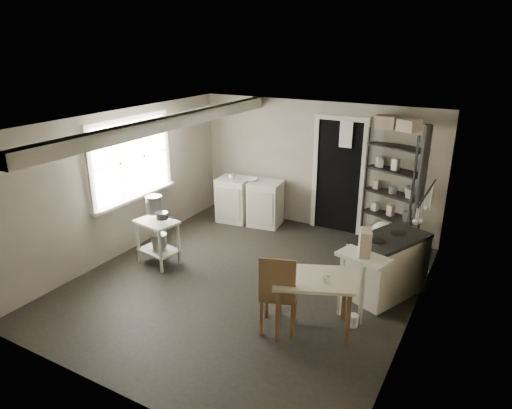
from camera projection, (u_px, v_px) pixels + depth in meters
The scene contains 31 objects.
floor at pixel (246, 282), 6.56m from camera, with size 5.00×5.00×0.00m, color black.
ceiling at pixel (244, 123), 5.77m from camera, with size 5.00×5.00×0.00m, color silver.
wall_back at pixel (315, 166), 8.22m from camera, with size 4.50×0.02×2.30m, color #9F9788.
wall_front at pixel (105, 292), 4.11m from camera, with size 4.50×0.02×2.30m, color #9F9788.
wall_left at pixel (122, 184), 7.19m from camera, with size 0.02×5.00×2.30m, color #9F9788.
wall_right at pixel (417, 241), 5.13m from camera, with size 0.02×5.00×2.30m, color #9F9788.
window at pixel (131, 159), 7.22m from camera, with size 0.12×1.76×1.28m, color silver, non-canonical shape.
doorway at pixel (338, 177), 8.04m from camera, with size 0.96×0.10×2.08m, color silver, non-canonical shape.
ceiling_beam at pixel (170, 123), 6.35m from camera, with size 0.18×5.00×0.18m, color silver, non-canonical shape.
wallpaper_panel at pixel (416, 241), 5.14m from camera, with size 0.01×5.00×2.30m, color beige, non-canonical shape.
utensil_rail at pixel (426, 192), 5.52m from camera, with size 0.06×1.20×0.44m, color #A6A6A8, non-canonical shape.
prep_table at pixel (158, 239), 7.00m from camera, with size 0.62×0.44×0.71m, color silver, non-canonical shape.
stockpot at pixel (154, 204), 6.90m from camera, with size 0.25×0.25×0.27m, color #A6A6A8.
saucepan at pixel (162, 216), 6.71m from camera, with size 0.18×0.18×0.10m, color #A6A6A8.
bucket at pixel (159, 242), 6.95m from camera, with size 0.23×0.23×0.25m, color #A6A6A8.
base_cabinets at pixel (249, 199), 8.58m from camera, with size 1.27×0.55×0.84m, color beige, non-canonical shape.
mixing_bowl at pixel (252, 175), 8.35m from camera, with size 0.29×0.29×0.07m, color white.
counter_cup at pixel (231, 172), 8.49m from camera, with size 0.11×0.11×0.09m, color white.
shelf_rack at pixel (393, 191), 7.46m from camera, with size 0.93×0.36×1.96m, color black, non-canonical shape.
shelf_jar at pixel (380, 164), 7.48m from camera, with size 0.09×0.09×0.19m, color white.
storage_box_a at pixel (385, 125), 7.23m from camera, with size 0.30×0.26×0.20m, color beige.
storage_box_b at pixel (409, 129), 7.01m from camera, with size 0.29×0.27×0.19m, color beige.
stove at pixel (388, 265), 6.13m from camera, with size 0.59×1.07×0.84m, color beige, non-canonical shape.
stovepipe at pixel (422, 176), 6.01m from camera, with size 0.10×0.10×1.32m, color black, non-canonical shape.
side_ledge at pixel (360, 293), 5.46m from camera, with size 0.61×0.32×0.93m, color silver, non-canonical shape.
oats_box at pixel (364, 249), 5.27m from camera, with size 0.13×0.21×0.32m, color beige.
work_table at pixel (312, 301), 5.38m from camera, with size 0.92×0.65×0.70m, color beige, non-canonical shape.
table_cup at pixel (327, 275), 5.12m from camera, with size 0.09×0.09×0.08m, color white.
chair at pixel (279, 292), 5.38m from camera, with size 0.42×0.44×1.02m, color brown, non-canonical shape.
flour_sack at pixel (382, 238), 7.43m from camera, with size 0.44×0.37×0.52m, color white.
floor_crock at pixel (353, 320), 5.54m from camera, with size 0.12×0.12×0.15m, color white.
Camera 1 is at (2.94, -4.98, 3.29)m, focal length 32.00 mm.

